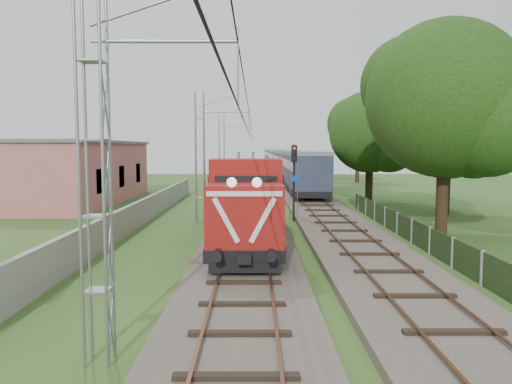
{
  "coord_description": "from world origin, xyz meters",
  "views": [
    {
      "loc": [
        0.35,
        -18.42,
        4.63
      ],
      "look_at": [
        0.41,
        8.97,
        2.2
      ],
      "focal_mm": 35.0,
      "sensor_mm": 36.0,
      "label": 1
    }
  ],
  "objects": [
    {
      "name": "track_main",
      "position": [
        0.0,
        7.0,
        0.18
      ],
      "size": [
        4.2,
        70.0,
        0.45
      ],
      "color": "#6B6054",
      "rests_on": "ground"
    },
    {
      "name": "tree_d",
      "position": [
        14.28,
        48.86,
        5.63
      ],
      "size": [
        6.96,
        6.63,
        9.02
      ],
      "color": "#3B2B18",
      "rests_on": "ground"
    },
    {
      "name": "signal_post",
      "position": [
        2.81,
        12.83,
        3.33
      ],
      "size": [
        0.53,
        0.42,
        4.84
      ],
      "color": "black",
      "rests_on": "ground"
    },
    {
      "name": "tree_a",
      "position": [
        10.57,
        8.31,
        7.12
      ],
      "size": [
        8.8,
        8.38,
        11.4
      ],
      "color": "#3B2B18",
      "rests_on": "ground"
    },
    {
      "name": "track_side",
      "position": [
        5.0,
        20.0,
        0.18
      ],
      "size": [
        4.2,
        80.0,
        0.45
      ],
      "color": "#6B6054",
      "rests_on": "ground"
    },
    {
      "name": "station_building",
      "position": [
        -15.0,
        24.0,
        2.63
      ],
      "size": [
        8.4,
        20.4,
        5.22
      ],
      "color": "#BD6666",
      "rests_on": "ground"
    },
    {
      "name": "tree_c",
      "position": [
        10.18,
        23.9,
        5.89
      ],
      "size": [
        7.28,
        6.93,
        9.44
      ],
      "color": "#3B2B18",
      "rests_on": "ground"
    },
    {
      "name": "catenary",
      "position": [
        -2.95,
        12.0,
        4.05
      ],
      "size": [
        3.31,
        70.0,
        8.0
      ],
      "color": "gray",
      "rests_on": "ground"
    },
    {
      "name": "ground",
      "position": [
        0.0,
        0.0,
        0.0
      ],
      "size": [
        140.0,
        140.0,
        0.0
      ],
      "primitive_type": "plane",
      "color": "#2B511E",
      "rests_on": "ground"
    },
    {
      "name": "tree_b",
      "position": [
        13.77,
        16.11,
        5.82
      ],
      "size": [
        7.19,
        6.85,
        9.32
      ],
      "color": "#3B2B18",
      "rests_on": "ground"
    },
    {
      "name": "coach_rake",
      "position": [
        5.0,
        79.62,
        2.6
      ],
      "size": [
        3.15,
        117.79,
        3.64
      ],
      "color": "black",
      "rests_on": "ground"
    },
    {
      "name": "fence",
      "position": [
        8.0,
        3.0,
        0.6
      ],
      "size": [
        0.12,
        32.0,
        1.2
      ],
      "color": "black",
      "rests_on": "ground"
    },
    {
      "name": "boundary_wall",
      "position": [
        -6.5,
        12.0,
        0.75
      ],
      "size": [
        0.25,
        40.0,
        1.5
      ],
      "primitive_type": "cube",
      "color": "#9E9E99",
      "rests_on": "ground"
    },
    {
      "name": "locomotive",
      "position": [
        0.0,
        5.87,
        2.12
      ],
      "size": [
        2.8,
        16.0,
        4.06
      ],
      "color": "black",
      "rests_on": "ground"
    }
  ]
}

